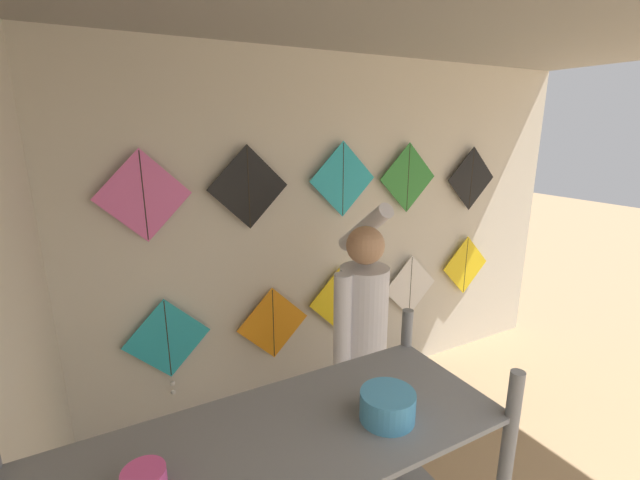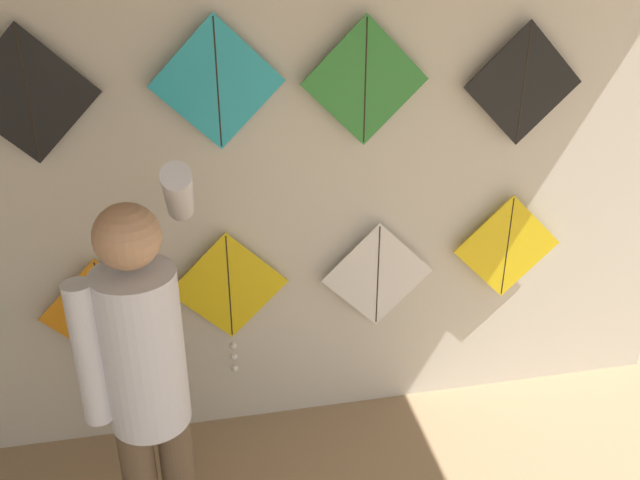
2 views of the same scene
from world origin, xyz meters
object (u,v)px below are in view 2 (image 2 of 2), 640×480
kite_4 (507,247)px  kite_7 (217,83)px  kite_6 (28,95)px  shopkeeper (146,375)px  kite_3 (378,275)px  kite_8 (365,82)px  kite_1 (102,313)px  kite_2 (230,293)px  kite_9 (523,84)px

kite_4 → kite_7: size_ratio=1.00×
kite_7 → kite_6: bearing=180.0°
kite_4 → kite_7: (-1.44, 0.00, 0.93)m
shopkeeper → kite_6: size_ratio=3.11×
kite_3 → kite_8: bearing=180.0°
kite_1 → kite_2: kite_2 is taller
kite_1 → kite_6: kite_6 is taller
kite_1 → kite_8: (1.27, 0.00, 1.05)m
shopkeeper → kite_9: 2.12m
kite_4 → kite_6: bearing=180.0°
kite_1 → kite_6: (-0.15, 0.00, 1.07)m
kite_4 → kite_2: bearing=-180.0°
kite_1 → kite_2: bearing=-0.1°
shopkeeper → kite_8: size_ratio=3.11×
kite_6 → kite_9: kite_6 is taller
kite_4 → kite_8: bearing=180.0°
kite_2 → kite_6: kite_6 is taller
kite_1 → kite_2: 0.61m
shopkeeper → kite_9: bearing=12.5°
shopkeeper → kite_1: shopkeeper is taller
kite_4 → kite_8: 1.20m
kite_1 → kite_3: kite_3 is taller
kite_1 → kite_4: (2.05, 0.00, 0.15)m
shopkeeper → kite_1: size_ratio=3.11×
shopkeeper → kite_3: shopkeeper is taller
kite_4 → kite_1: bearing=180.0°
kite_1 → kite_9: kite_9 is taller
kite_6 → kite_4: bearing=0.0°
kite_7 → kite_9: (1.41, 0.00, -0.08)m
kite_1 → kite_4: 2.06m
kite_3 → kite_8: kite_8 is taller
kite_6 → kite_9: size_ratio=1.00×
kite_3 → kite_4: 0.70m
shopkeeper → kite_2: bearing=53.8°
kite_9 → shopkeeper: bearing=-154.5°
shopkeeper → kite_8: (1.02, 0.85, 0.82)m
kite_1 → kite_8: size_ratio=1.00×
kite_2 → kite_9: 1.71m
kite_2 → kite_4: kite_4 is taller
kite_1 → kite_8: 1.65m
kite_2 → kite_8: 1.21m
kite_7 → kite_4: bearing=0.0°
shopkeeper → kite_2: 0.94m
kite_9 → kite_6: bearing=180.0°
kite_4 → kite_9: size_ratio=1.00×
kite_8 → shopkeeper: bearing=-140.3°
kite_2 → kite_3: (0.75, 0.00, 0.02)m
kite_8 → kite_9: kite_8 is taller
kite_2 → kite_6: bearing=179.9°
kite_1 → kite_9: (2.03, 0.00, 1.00)m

